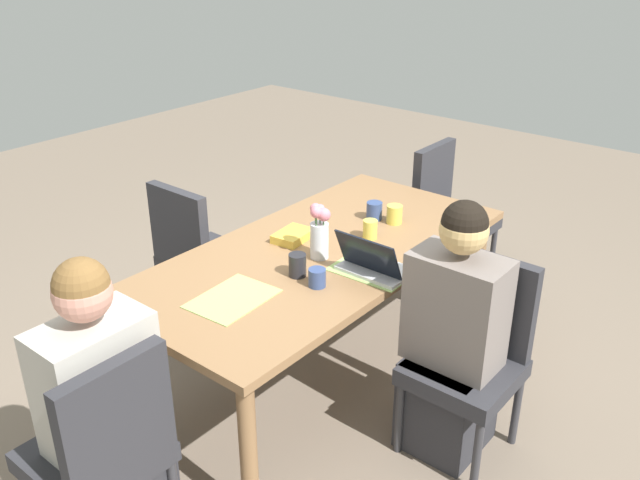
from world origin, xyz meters
TOP-DOWN VIEW (x-y plane):
  - ground_plane at (0.00, 0.00)m, footprint 10.00×10.00m
  - dining_table at (0.00, 0.00)m, footprint 2.02×0.97m
  - chair_far_left_near at (-0.03, 0.83)m, footprint 0.44×0.44m
  - person_far_left_near at (0.04, 0.77)m, footprint 0.36×0.40m
  - chair_head_right_left_mid at (1.35, 0.11)m, footprint 0.44×0.44m
  - person_head_right_left_mid at (1.29, 0.04)m, footprint 0.40×0.36m
  - chair_head_left_left_far at (-1.36, -0.05)m, footprint 0.44×0.44m
  - chair_near_right_near at (0.08, -0.83)m, footprint 0.44×0.44m
  - flower_vase at (0.07, 0.05)m, footprint 0.10×0.10m
  - placemat_far_left_near at (0.02, 0.32)m, footprint 0.28×0.37m
  - placemat_head_right_left_mid at (0.61, 0.02)m, footprint 0.38×0.28m
  - laptop_far_left_near at (0.04, 0.34)m, footprint 0.22×0.32m
  - coffee_mug_near_left at (-0.47, -0.01)m, footprint 0.08×0.08m
  - coffee_mug_near_right at (-0.26, 0.11)m, footprint 0.07×0.07m
  - coffee_mug_centre_left at (0.27, 0.09)m, footprint 0.08×0.08m
  - coffee_mug_centre_right at (-0.50, 0.10)m, footprint 0.08×0.08m
  - coffee_mug_far_left at (0.29, 0.22)m, footprint 0.08×0.08m
  - book_red_cover at (0.00, -0.18)m, footprint 0.21×0.16m

SIDE VIEW (x-z plane):
  - ground_plane at x=0.00m, z-range 0.00..0.00m
  - chair_far_left_near at x=-0.03m, z-range 0.05..0.95m
  - chair_head_right_left_mid at x=1.35m, z-range 0.05..0.95m
  - chair_head_left_left_far at x=-1.36m, z-range 0.05..0.95m
  - chair_near_right_near at x=0.08m, z-range 0.05..0.95m
  - person_far_left_near at x=0.04m, z-range -0.07..1.12m
  - person_head_right_left_mid at x=1.29m, z-range -0.07..1.12m
  - dining_table at x=0.00m, z-range 0.29..1.03m
  - placemat_far_left_near at x=0.02m, z-range 0.73..0.74m
  - placemat_head_right_left_mid at x=0.61m, z-range 0.73..0.74m
  - book_red_cover at x=0.00m, z-range 0.73..0.78m
  - coffee_mug_far_left at x=0.29m, z-range 0.73..0.82m
  - laptop_far_left_near at x=0.04m, z-range 0.68..0.88m
  - coffee_mug_near_left at x=-0.47m, z-range 0.73..0.83m
  - coffee_mug_near_right at x=-0.26m, z-range 0.73..0.83m
  - coffee_mug_centre_right at x=-0.50m, z-range 0.73..0.83m
  - coffee_mug_centre_left at x=0.27m, z-range 0.73..0.84m
  - flower_vase at x=0.07m, z-range 0.73..1.01m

